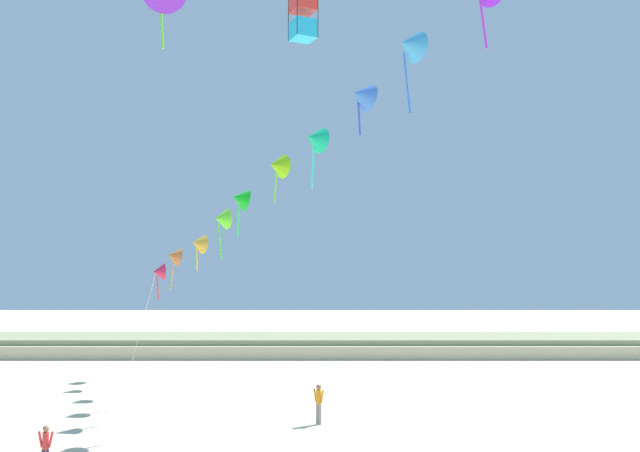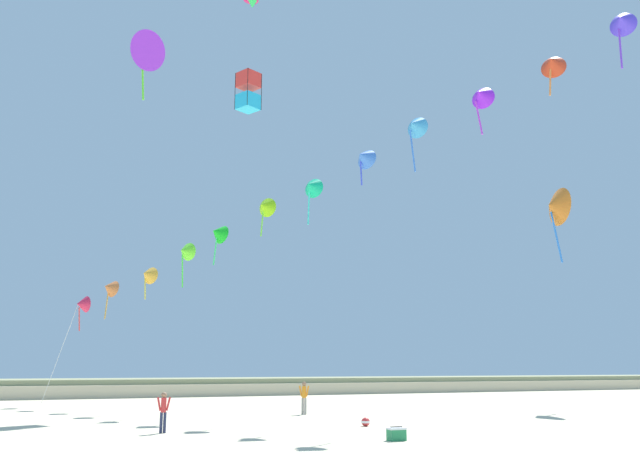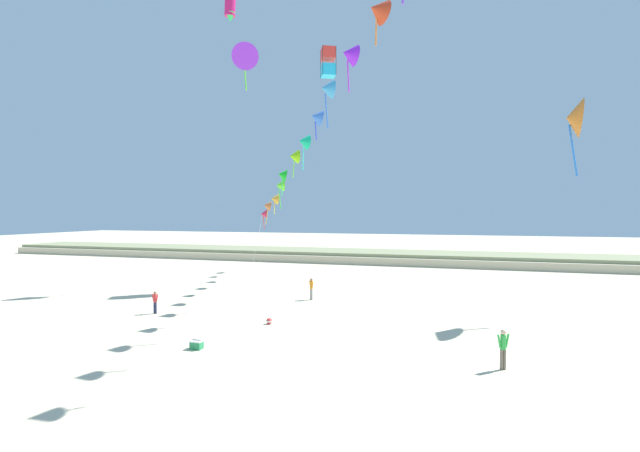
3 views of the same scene
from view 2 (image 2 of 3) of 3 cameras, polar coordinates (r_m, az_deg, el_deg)
The scene contains 10 objects.
ground_plane at distance 24.25m, azimuth 17.55°, elevation -17.00°, with size 240.00×240.00×0.00m, color beige.
dune_ridge at distance 63.09m, azimuth -9.18°, elevation -13.18°, with size 120.00×9.70×1.42m.
person_near_left at distance 26.98m, azimuth -13.05°, elevation -14.81°, with size 0.53×0.20×1.49m.
person_mid_center at distance 36.35m, azimuth -1.35°, elevation -14.08°, with size 0.49×0.45×1.67m.
kite_banner_string at distance 36.25m, azimuth -0.72°, elevation 3.48°, with size 22.97×33.79×17.66m.
large_kite_low_lead at distance 47.61m, azimuth -6.06°, elevation 11.20°, with size 1.73×1.73×2.67m.
large_kite_mid_trail at distance 44.11m, azimuth -14.58°, elevation 14.07°, with size 2.84×2.33×4.48m.
large_kite_outer_drift at distance 47.19m, azimuth 19.13°, elevation 1.59°, with size 1.47×2.70×5.09m.
beach_cooler at distance 23.92m, azimuth 6.45°, elevation -17.02°, with size 0.58×0.41×0.46m.
beach_ball at distance 29.37m, azimuth 3.86°, elevation -16.14°, with size 0.36×0.36×0.36m.
Camera 2 is at (-15.52, -18.47, 2.44)m, focal length 38.00 mm.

